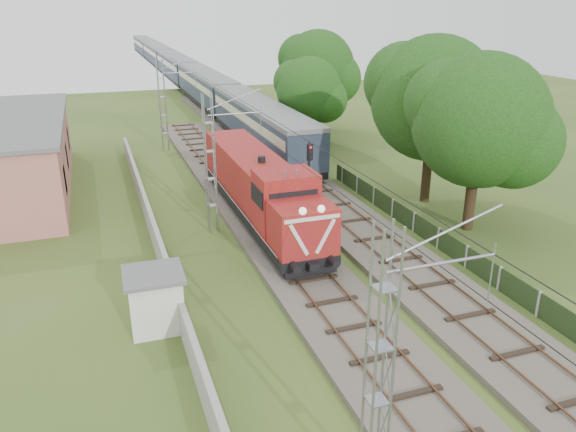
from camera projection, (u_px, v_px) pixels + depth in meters
name	position (u px, v px, depth m)	size (l,w,h in m)	color
ground	(347.00, 326.00, 23.28)	(140.00, 140.00, 0.00)	#36501E
track_main	(290.00, 255.00, 29.38)	(4.20, 70.00, 0.45)	#6B6054
track_side	(295.00, 177.00, 42.38)	(4.20, 80.00, 0.45)	#6B6054
catenary	(211.00, 164.00, 31.49)	(3.31, 70.00, 8.00)	gray
boundary_wall	(152.00, 226.00, 31.58)	(0.25, 40.00, 1.50)	#9E9E99
station_building	(5.00, 155.00, 38.85)	(8.40, 20.40, 5.22)	#B47260
fence	(467.00, 257.00, 28.18)	(0.12, 32.00, 1.20)	black
locomotive	(260.00, 187.00, 33.45)	(3.03, 17.31, 4.40)	black
coach_rake	(176.00, 66.00, 91.82)	(3.21, 119.84, 3.71)	black
signal_post	(309.00, 166.00, 34.18)	(0.51, 0.40, 4.65)	black
relay_hut	(155.00, 300.00, 22.85)	(2.43, 2.43, 2.47)	silver
tree_a	(482.00, 122.00, 30.98)	(7.88, 7.50, 10.21)	#362516
tree_b	(435.00, 100.00, 35.48)	(8.35, 7.95, 10.82)	#362516
tree_c	(310.00, 91.00, 50.75)	(6.22, 5.93, 8.07)	#362516
tree_d	(319.00, 68.00, 56.54)	(7.76, 7.39, 10.06)	#362516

